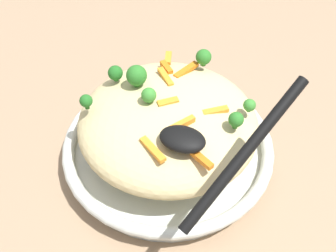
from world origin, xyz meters
The scene contains 20 objects.
ground_plane centered at (0.00, 0.00, 0.00)m, with size 2.40×2.40×0.00m, color #9E7F60.
serving_bowl centered at (0.00, 0.00, 0.02)m, with size 0.30×0.30×0.04m.
pasta_mound centered at (0.00, 0.00, 0.07)m, with size 0.24×0.24×0.08m, color #DBC689.
carrot_piece_0 centered at (0.07, -0.07, 0.11)m, with size 0.03×0.01×0.01m, color orange.
carrot_piece_1 centered at (0.06, 0.01, 0.11)m, with size 0.03×0.01×0.01m, color orange.
carrot_piece_2 centered at (0.00, 0.07, 0.11)m, with size 0.04×0.01×0.01m, color orange.
carrot_piece_3 centered at (0.00, 0.00, 0.11)m, with size 0.03×0.01×0.01m, color orange.
carrot_piece_4 centered at (-0.02, 0.05, 0.11)m, with size 0.04×0.01×0.01m, color orange.
carrot_piece_5 centered at (-0.03, 0.07, 0.11)m, with size 0.03×0.01×0.01m, color orange.
carrot_piece_6 centered at (0.01, -0.08, 0.11)m, with size 0.04×0.01×0.01m, color orange.
carrot_piece_7 centered at (0.03, -0.03, 0.11)m, with size 0.04×0.01×0.01m, color orange.
carrot_piece_8 centered at (-0.03, 0.09, 0.11)m, with size 0.03×0.01×0.01m, color orange.
broccoli_floret_0 centered at (-0.09, 0.02, 0.12)m, with size 0.02×0.02×0.02m.
broccoli_floret_1 centered at (0.09, -0.01, 0.12)m, with size 0.02×0.02×0.02m.
broccoli_floret_2 centered at (-0.05, 0.02, 0.13)m, with size 0.03×0.03×0.03m.
broccoli_floret_3 centered at (0.02, 0.10, 0.12)m, with size 0.02×0.02×0.03m.
broccoli_floret_4 centered at (-0.02, -0.01, 0.12)m, with size 0.02×0.02×0.02m.
broccoli_floret_5 centered at (-0.10, -0.04, 0.12)m, with size 0.02×0.02×0.02m.
broccoli_floret_6 centered at (0.10, 0.03, 0.11)m, with size 0.02×0.02×0.02m.
serving_spoon centered at (0.07, -0.07, 0.14)m, with size 0.15×0.16×0.11m.
Camera 1 is at (0.14, -0.37, 0.49)m, focal length 45.80 mm.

